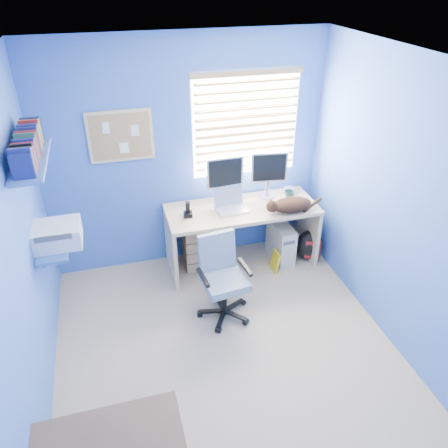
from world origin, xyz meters
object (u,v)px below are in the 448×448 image
object	(u,v)px
laptop	(232,201)
tower_pc	(281,242)
office_chair	(223,287)
desk	(241,236)
cat	(292,205)

from	to	relation	value
laptop	tower_pc	distance (m)	0.86
tower_pc	office_chair	distance (m)	1.16
desk	tower_pc	world-z (taller)	desk
laptop	tower_pc	bearing A→B (deg)	-5.96
cat	tower_pc	world-z (taller)	cat
office_chair	cat	bearing A→B (deg)	30.25
cat	tower_pc	size ratio (longest dim) A/B	0.96
laptop	tower_pc	size ratio (longest dim) A/B	0.73
tower_pc	office_chair	bearing A→B (deg)	-144.44
cat	laptop	bearing A→B (deg)	162.63
office_chair	desk	bearing A→B (deg)	60.23
desk	tower_pc	xyz separation A→B (m)	(0.48, -0.03, -0.14)
laptop	office_chair	xyz separation A→B (m)	(-0.30, -0.72, -0.53)
tower_pc	desk	bearing A→B (deg)	173.96
desk	laptop	bearing A→B (deg)	-168.93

